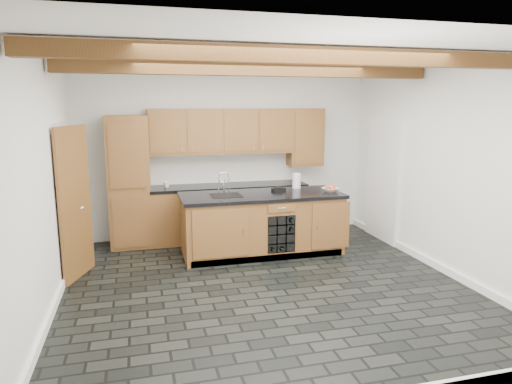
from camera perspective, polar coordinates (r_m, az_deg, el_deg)
ground at (r=5.92m, az=1.21°, el=-11.58°), size 5.00×5.00×0.00m
room_shell at (r=6.01m, az=-0.89°, el=3.83°), size 5.01×5.00×5.00m
back_cabinetry at (r=7.69m, az=-6.01°, el=1.19°), size 3.65×0.62×2.20m
island at (r=7.03m, az=0.78°, el=-3.96°), size 2.48×0.96×0.93m
faucet at (r=6.84m, az=-3.82°, el=-0.10°), size 0.45×0.40×0.34m
kitchen_scale at (r=7.17m, az=2.84°, el=0.38°), size 0.23×0.16×0.06m
fruit_bowl at (r=7.19m, az=9.27°, el=0.27°), size 0.30×0.30×0.06m
fruit_cluster at (r=7.18m, az=9.28°, el=0.53°), size 0.16×0.17×0.07m
paper_towel at (r=7.42m, az=5.09°, el=1.42°), size 0.13×0.13×0.24m
mug at (r=7.61m, az=-11.11°, el=0.94°), size 0.12×0.12×0.10m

